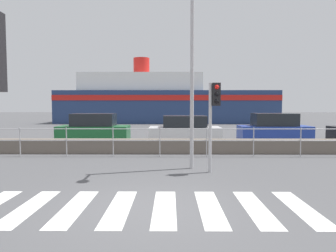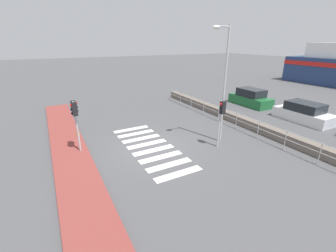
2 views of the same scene
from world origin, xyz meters
name	(u,v)px [view 1 (image 1 of 2)]	position (x,y,z in m)	size (l,w,h in m)	color
ground_plane	(149,208)	(0.00, 0.00, 0.00)	(160.00, 160.00, 0.00)	#4C4C4F
crosswalk	(142,208)	(-0.14, 0.00, 0.00)	(6.75, 2.40, 0.01)	silver
seawall	(161,146)	(0.00, 7.29, 0.30)	(20.47, 0.55, 0.60)	#6B6056
harbor_fence	(160,137)	(0.00, 6.42, 0.76)	(18.46, 0.04, 1.15)	#B2B2B5
traffic_light_far	(214,107)	(1.72, 3.41, 1.98)	(0.34, 0.32, 2.69)	#B2B2B5
streetlamp	(193,41)	(1.10, 3.85, 3.99)	(0.32, 1.15, 6.50)	#B2B2B5
ferry_boat	(162,102)	(-0.59, 30.90, 2.34)	(23.99, 6.42, 7.28)	navy
parked_car_green	(94,129)	(-3.91, 12.01, 0.66)	(3.91, 1.80, 1.54)	#1E6633
parked_car_white	(185,130)	(1.22, 12.01, 0.61)	(3.98, 1.88, 1.42)	silver
parked_car_blue	(274,129)	(6.24, 12.01, 0.66)	(3.88, 1.72, 1.56)	#233D9E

